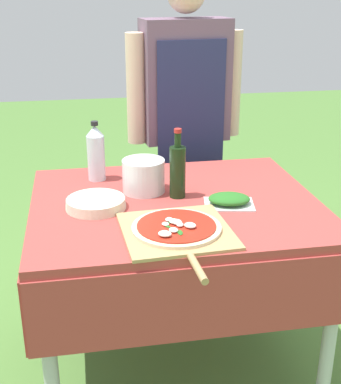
# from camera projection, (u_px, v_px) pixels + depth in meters

# --- Properties ---
(ground_plane) EXTENTS (12.00, 12.00, 0.00)m
(ground_plane) POSITION_uv_depth(u_px,v_px,m) (175.00, 362.00, 2.44)
(ground_plane) COLOR #517F38
(prep_table) EXTENTS (1.16, 0.97, 0.80)m
(prep_table) POSITION_uv_depth(u_px,v_px,m) (175.00, 225.00, 2.19)
(prep_table) COLOR #A83D38
(prep_table) RESTS_ON ground
(person_cook) EXTENTS (0.62, 0.25, 1.66)m
(person_cook) POSITION_uv_depth(u_px,v_px,m) (185.00, 112.00, 2.82)
(person_cook) COLOR #70604C
(person_cook) RESTS_ON ground
(pizza_on_peel) EXTENTS (0.40, 0.55, 0.05)m
(pizza_on_peel) POSITION_uv_depth(u_px,v_px,m) (177.00, 230.00, 1.87)
(pizza_on_peel) COLOR tan
(pizza_on_peel) RESTS_ON prep_table
(oil_bottle) EXTENTS (0.06, 0.06, 0.29)m
(oil_bottle) POSITION_uv_depth(u_px,v_px,m) (178.00, 170.00, 2.15)
(oil_bottle) COLOR black
(oil_bottle) RESTS_ON prep_table
(water_bottle) EXTENTS (0.08, 0.08, 0.26)m
(water_bottle) POSITION_uv_depth(u_px,v_px,m) (96.00, 153.00, 2.34)
(water_bottle) COLOR silver
(water_bottle) RESTS_ON prep_table
(herb_container) EXTENTS (0.22, 0.18, 0.05)m
(herb_container) POSITION_uv_depth(u_px,v_px,m) (229.00, 200.00, 2.10)
(herb_container) COLOR silver
(herb_container) RESTS_ON prep_table
(mixing_tub) EXTENTS (0.18, 0.18, 0.14)m
(mixing_tub) POSITION_uv_depth(u_px,v_px,m) (144.00, 176.00, 2.22)
(mixing_tub) COLOR silver
(mixing_tub) RESTS_ON prep_table
(plate_stack) EXTENTS (0.23, 0.23, 0.04)m
(plate_stack) POSITION_uv_depth(u_px,v_px,m) (96.00, 203.00, 2.07)
(plate_stack) COLOR beige
(plate_stack) RESTS_ON prep_table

